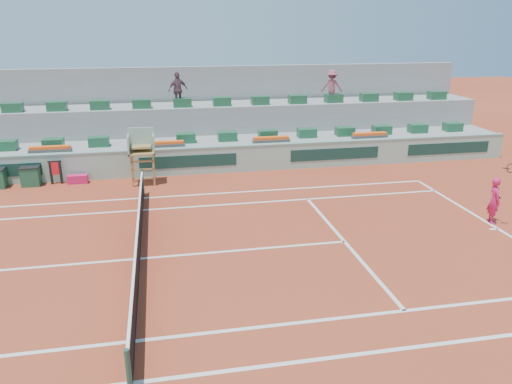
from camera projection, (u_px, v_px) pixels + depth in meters
ground at (140, 259)px, 14.78m from camera, size 90.00×90.00×0.00m
seating_tier_lower at (145, 152)px, 24.52m from camera, size 36.00×4.00×1.20m
seating_tier_upper at (144, 131)px, 25.79m from camera, size 36.00×2.40×2.60m
stadium_back_wall at (143, 109)px, 26.98m from camera, size 36.00×0.40×4.40m
player_bag at (78, 179)px, 21.67m from camera, size 0.84×0.37×0.37m
spectator_mid at (178, 90)px, 24.87m from camera, size 1.10×0.77×1.73m
spectator_right at (332, 86)px, 26.26m from camera, size 1.24×0.94×1.70m
court_lines at (140, 259)px, 14.77m from camera, size 23.89×11.09×0.01m
tennis_net at (138, 243)px, 14.61m from camera, size 0.10×11.97×1.10m
advertising_hoarding at (144, 163)px, 22.47m from camera, size 36.00×0.34×1.26m
umpire_chair at (142, 149)px, 21.24m from camera, size 1.10×0.90×2.40m
seat_row_lower at (143, 140)px, 23.42m from camera, size 32.90×0.60×0.44m
seat_row_upper at (142, 104)px, 24.74m from camera, size 32.90×0.60×0.44m
flower_planters at (109, 147)px, 22.44m from camera, size 26.80×0.36×0.28m
drink_cooler_a at (31, 176)px, 21.30m from camera, size 0.79×0.68×0.84m
towel_rack at (56, 170)px, 21.45m from camera, size 0.56×0.09×1.03m
tennis_player at (495, 200)px, 17.21m from camera, size 0.53×0.90×2.28m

